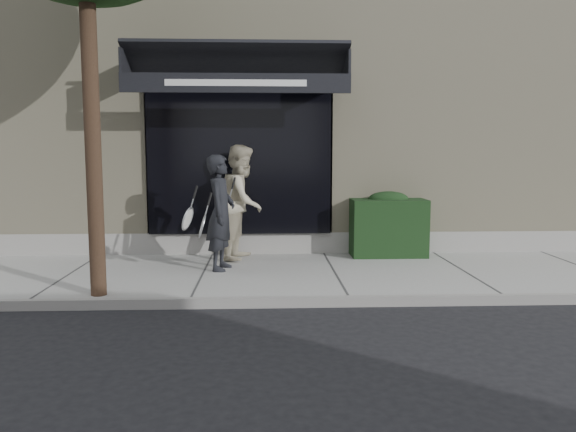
{
  "coord_description": "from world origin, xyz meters",
  "views": [
    {
      "loc": [
        -1.07,
        -8.44,
        1.96
      ],
      "look_at": [
        -0.69,
        0.6,
        0.91
      ],
      "focal_mm": 35.0,
      "sensor_mm": 36.0,
      "label": 1
    }
  ],
  "objects": [
    {
      "name": "pedestrian_back",
      "position": [
        -1.44,
        1.09,
        1.09
      ],
      "size": [
        0.94,
        1.09,
        1.94
      ],
      "color": "beige",
      "rests_on": "sidewalk"
    },
    {
      "name": "curb",
      "position": [
        0.0,
        -1.55,
        0.07
      ],
      "size": [
        20.0,
        0.1,
        0.14
      ],
      "primitive_type": "cube",
      "color": "gray",
      "rests_on": "ground"
    },
    {
      "name": "building_facade",
      "position": [
        -0.01,
        4.96,
        2.74
      ],
      "size": [
        14.3,
        8.04,
        5.64
      ],
      "color": "beige",
      "rests_on": "ground"
    },
    {
      "name": "hedge",
      "position": [
        1.1,
        1.25,
        0.66
      ],
      "size": [
        1.3,
        0.7,
        1.14
      ],
      "color": "black",
      "rests_on": "sidewalk"
    },
    {
      "name": "pedestrian_front",
      "position": [
        -1.75,
        0.19,
        1.01
      ],
      "size": [
        0.84,
        0.81,
        1.78
      ],
      "color": "black",
      "rests_on": "sidewalk"
    },
    {
      "name": "ground",
      "position": [
        0.0,
        0.0,
        0.0
      ],
      "size": [
        80.0,
        80.0,
        0.0
      ],
      "primitive_type": "plane",
      "color": "black",
      "rests_on": "ground"
    },
    {
      "name": "sidewalk",
      "position": [
        0.0,
        0.0,
        0.06
      ],
      "size": [
        20.0,
        3.0,
        0.12
      ],
      "primitive_type": "cube",
      "color": "gray",
      "rests_on": "ground"
    }
  ]
}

